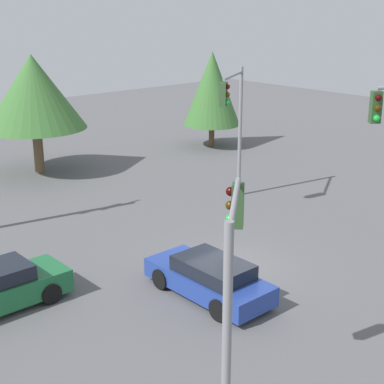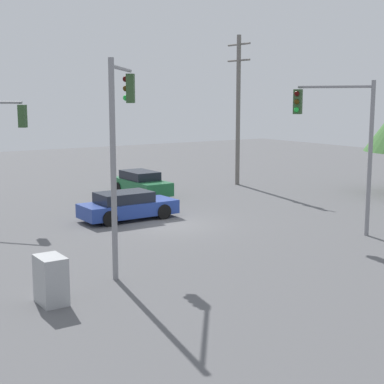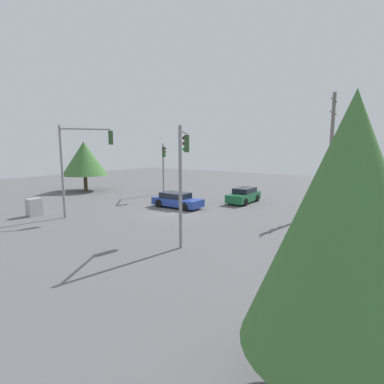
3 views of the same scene
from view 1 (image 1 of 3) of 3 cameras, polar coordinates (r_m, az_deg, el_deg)
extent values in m
plane|color=#5B5B5E|center=(21.78, 3.74, -7.43)|extent=(80.00, 80.00, 0.00)
cylinder|color=black|center=(21.12, -15.69, -7.91)|extent=(0.69, 0.22, 0.69)
cylinder|color=black|center=(19.79, -13.52, -9.56)|extent=(0.69, 0.22, 0.69)
cube|color=#233D93|center=(19.69, 1.57, -8.61)|extent=(1.83, 4.57, 0.65)
cube|color=black|center=(19.29, 2.06, -7.32)|extent=(1.61, 2.51, 0.49)
cylinder|color=black|center=(20.21, -3.03, -8.41)|extent=(0.22, 0.71, 0.71)
cylinder|color=black|center=(21.23, 0.66, -7.04)|extent=(0.22, 0.71, 0.71)
cylinder|color=black|center=(18.33, 2.64, -11.35)|extent=(0.22, 0.71, 0.71)
cylinder|color=black|center=(19.45, 6.37, -9.62)|extent=(0.22, 0.71, 0.71)
cube|color=#2D4C28|center=(20.32, 17.38, 7.86)|extent=(0.44, 0.43, 1.05)
sphere|color=#360503|center=(20.11, 17.65, 8.71)|extent=(0.22, 0.22, 0.22)
sphere|color=#392605|center=(20.16, 17.56, 7.77)|extent=(0.22, 0.22, 0.22)
sphere|color=green|center=(20.22, 17.47, 6.83)|extent=(0.22, 0.22, 0.22)
cylinder|color=gray|center=(29.02, 4.67, 5.72)|extent=(0.18, 0.18, 6.41)
cylinder|color=gray|center=(27.05, 4.00, 11.19)|extent=(2.77, 1.65, 0.12)
cube|color=#2D4C28|center=(25.64, 3.07, 9.43)|extent=(0.43, 0.41, 1.05)
sphere|color=#360503|center=(25.55, 3.46, 10.15)|extent=(0.22, 0.22, 0.22)
sphere|color=#392605|center=(25.59, 3.45, 9.41)|extent=(0.22, 0.22, 0.22)
sphere|color=green|center=(25.65, 3.44, 8.66)|extent=(0.22, 0.22, 0.22)
cylinder|color=gray|center=(11.46, 3.34, -16.37)|extent=(0.18, 0.18, 5.73)
cylinder|color=gray|center=(11.78, 4.12, -1.12)|extent=(2.60, 2.29, 0.12)
cube|color=#2D4C28|center=(13.57, 4.45, -1.33)|extent=(0.44, 0.43, 1.05)
sphere|color=#360503|center=(13.47, 3.75, 0.05)|extent=(0.22, 0.22, 0.22)
sphere|color=#392605|center=(13.58, 3.72, -1.30)|extent=(0.22, 0.22, 0.22)
sphere|color=green|center=(13.69, 3.70, -2.63)|extent=(0.22, 0.22, 0.22)
cylinder|color=brown|center=(34.57, -14.67, 3.92)|extent=(0.55, 0.55, 2.57)
cone|color=#3D7033|center=(33.96, -15.11, 9.37)|extent=(5.64, 5.64, 4.09)
cylinder|color=brown|center=(39.79, 1.91, 5.50)|extent=(0.37, 0.37, 1.50)
cone|color=#3D7033|center=(39.23, 1.96, 10.00)|extent=(3.77, 3.77, 4.81)
camera|label=2|loc=(36.61, 48.29, 6.42)|focal=55.00mm
camera|label=3|loc=(43.86, 7.11, 12.55)|focal=28.00mm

